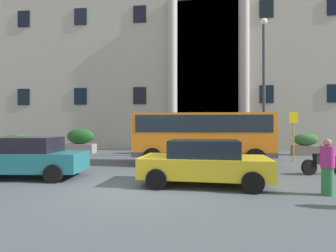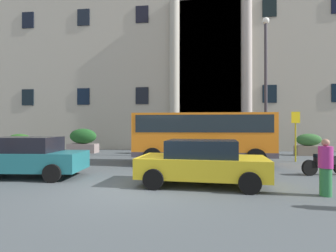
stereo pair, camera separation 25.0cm
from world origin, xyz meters
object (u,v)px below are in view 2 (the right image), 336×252
hedge_planter_entrance_left (256,145)px  motorcycle_near_kerb (324,163)px  white_taxi_kerbside (202,162)px  pedestrian_woman_with_bag (326,168)px  bus_stop_sign (296,131)px  parked_compact_extra (26,157)px  hedge_planter_west (309,145)px  lamppost_plaza_centre (266,77)px  hedge_planter_entrance_right (19,143)px  orange_minibus (202,134)px  hedge_planter_far_east (144,145)px  motorcycle_far_end (221,161)px  hedge_planter_far_west (83,141)px

hedge_planter_entrance_left → motorcycle_near_kerb: 7.49m
white_taxi_kerbside → pedestrian_woman_with_bag: pedestrian_woman_with_bag is taller
bus_stop_sign → parked_compact_extra: bearing=-153.8°
hedge_planter_west → lamppost_plaza_centre: bearing=-147.1°
white_taxi_kerbside → hedge_planter_entrance_right: bearing=149.0°
orange_minibus → bus_stop_sign: (4.95, 1.50, 0.13)m
hedge_planter_entrance_left → orange_minibus: bearing=-126.1°
hedge_planter_far_east → lamppost_plaza_centre: 8.95m
hedge_planter_entrance_left → lamppost_plaza_centre: lamppost_plaza_centre is taller
hedge_planter_entrance_right → pedestrian_woman_with_bag: 19.37m
bus_stop_sign → hedge_planter_entrance_left: size_ratio=1.32×
hedge_planter_entrance_left → hedge_planter_entrance_right: 16.83m
hedge_planter_entrance_right → lamppost_plaza_centre: (16.95, -1.89, 4.12)m
lamppost_plaza_centre → bus_stop_sign: bearing=-45.3°
parked_compact_extra → pedestrian_woman_with_bag: pedestrian_woman_with_bag is taller
hedge_planter_west → hedge_planter_far_east: hedge_planter_west is taller
orange_minibus → parked_compact_extra: 7.76m
orange_minibus → motorcycle_far_end: size_ratio=3.59×
bus_stop_sign → hedge_planter_far_west: bus_stop_sign is taller
bus_stop_sign → orange_minibus: bearing=-163.1°
hedge_planter_entrance_left → hedge_planter_far_east: hedge_planter_entrance_left is taller
bus_stop_sign → hedge_planter_far_east: bearing=159.8°
hedge_planter_west → hedge_planter_entrance_left: bearing=177.3°
orange_minibus → hedge_planter_entrance_left: bearing=52.4°
lamppost_plaza_centre → motorcycle_far_end: bearing=-121.0°
hedge_planter_far_west → pedestrian_woman_with_bag: 15.63m
parked_compact_extra → lamppost_plaza_centre: lamppost_plaza_centre is taller
motorcycle_far_end → parked_compact_extra: bearing=-149.3°
hedge_planter_west → pedestrian_woman_with_bag: 11.09m
motorcycle_near_kerb → pedestrian_woman_with_bag: pedestrian_woman_with_bag is taller
hedge_planter_entrance_right → motorcycle_near_kerb: (17.82, -7.08, -0.20)m
hedge_planter_entrance_right → hedge_planter_far_east: size_ratio=1.41×
hedge_planter_far_west → motorcycle_far_end: bearing=-37.6°
hedge_planter_entrance_left → motorcycle_far_end: hedge_planter_entrance_left is taller
lamppost_plaza_centre → hedge_planter_entrance_right: bearing=173.6°
hedge_planter_west → lamppost_plaza_centre: size_ratio=0.20×
parked_compact_extra → hedge_planter_far_west: bearing=97.5°
hedge_planter_far_east → motorcycle_near_kerb: size_ratio=0.75×
bus_stop_sign → pedestrian_woman_with_bag: bearing=-103.8°
hedge_planter_entrance_left → motorcycle_near_kerb: hedge_planter_entrance_left is taller
hedge_planter_west → motorcycle_near_kerb: hedge_planter_west is taller
motorcycle_near_kerb → lamppost_plaza_centre: 6.81m
motorcycle_near_kerb → hedge_planter_far_west: bearing=137.1°
white_taxi_kerbside → orange_minibus: bearing=93.2°
hedge_planter_entrance_left → hedge_planter_far_west: (-12.04, -0.16, 0.18)m
white_taxi_kerbside → motorcycle_near_kerb: 5.18m
parked_compact_extra → motorcycle_near_kerb: bearing=4.1°
hedge_planter_far_west → motorcycle_far_end: hedge_planter_far_west is taller
parked_compact_extra → lamppost_plaza_centre: bearing=29.4°
hedge_planter_far_west → white_taxi_kerbside: size_ratio=0.50×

